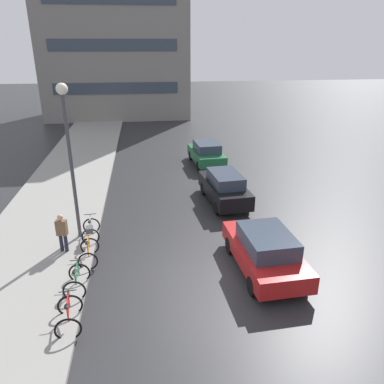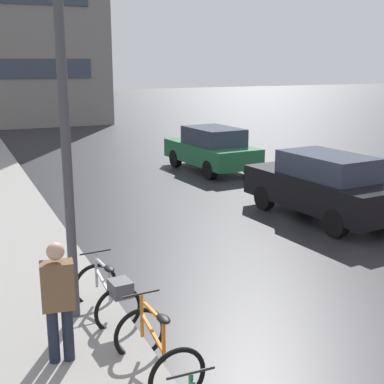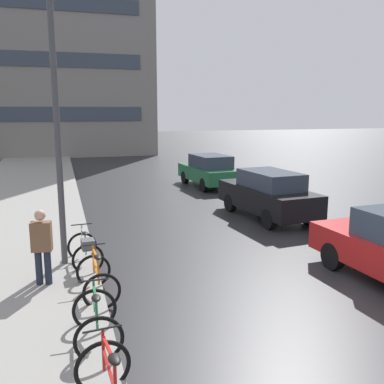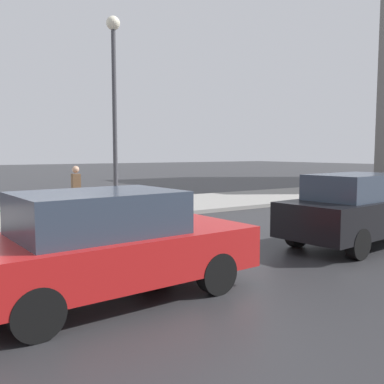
% 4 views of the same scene
% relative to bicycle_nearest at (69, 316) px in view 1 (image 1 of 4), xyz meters
% --- Properties ---
extents(ground_plane, '(140.00, 140.00, 0.00)m').
position_rel_bicycle_nearest_xyz_m(ground_plane, '(3.84, 1.95, -0.41)').
color(ground_plane, '#28282B').
extents(sidewalk_kerb, '(4.80, 60.00, 0.14)m').
position_rel_bicycle_nearest_xyz_m(sidewalk_kerb, '(-2.16, 11.95, -0.34)').
color(sidewalk_kerb, gray).
rests_on(sidewalk_kerb, ground).
extents(bicycle_nearest, '(0.87, 1.18, 0.97)m').
position_rel_bicycle_nearest_xyz_m(bicycle_nearest, '(0.00, 0.00, 0.00)').
color(bicycle_nearest, black).
rests_on(bicycle_nearest, ground).
extents(bicycle_second, '(0.76, 1.08, 0.94)m').
position_rel_bicycle_nearest_xyz_m(bicycle_second, '(-0.04, 1.73, -0.00)').
color(bicycle_second, black).
rests_on(bicycle_second, ground).
extents(bicycle_third, '(0.79, 1.21, 0.98)m').
position_rel_bicycle_nearest_xyz_m(bicycle_third, '(0.12, 3.52, -0.01)').
color(bicycle_third, black).
rests_on(bicycle_third, ground).
extents(bicycle_farthest, '(0.80, 1.36, 0.96)m').
position_rel_bicycle_nearest_xyz_m(bicycle_farthest, '(0.00, 5.21, 0.07)').
color(bicycle_farthest, black).
rests_on(bicycle_farthest, ground).
extents(car_red, '(2.21, 4.43, 1.58)m').
position_rel_bicycle_nearest_xyz_m(car_red, '(6.50, 2.18, 0.39)').
color(car_red, '#AD1919').
rests_on(car_red, ground).
extents(car_black, '(2.07, 4.39, 1.65)m').
position_rel_bicycle_nearest_xyz_m(car_black, '(6.35, 8.42, 0.43)').
color(car_black, black).
rests_on(car_black, ground).
extents(car_green, '(2.10, 4.14, 1.57)m').
position_rel_bicycle_nearest_xyz_m(car_green, '(6.49, 14.92, 0.39)').
color(car_green, '#1E6038').
rests_on(car_green, ground).
extents(pedestrian, '(0.43, 0.30, 1.72)m').
position_rel_bicycle_nearest_xyz_m(pedestrian, '(-0.90, 4.22, 0.56)').
color(pedestrian, '#1E2333').
rests_on(pedestrian, ground).
extents(streetlamp, '(0.43, 0.43, 6.38)m').
position_rel_bicycle_nearest_xyz_m(streetlamp, '(-0.48, 5.39, 3.89)').
color(streetlamp, '#424247').
rests_on(streetlamp, ground).
extents(building_facade_main, '(15.05, 7.94, 19.03)m').
position_rel_bicycle_nearest_xyz_m(building_facade_main, '(-0.15, 34.32, 9.10)').
color(building_facade_main, gray).
rests_on(building_facade_main, ground).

